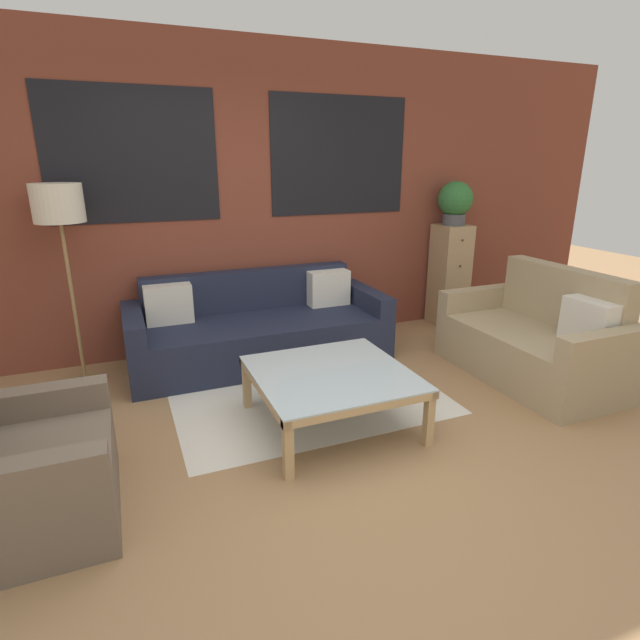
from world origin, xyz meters
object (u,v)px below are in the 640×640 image
coffee_table (331,379)px  drawer_cabinet (449,275)px  armchair_corner (19,474)px  floor_lamp (59,213)px  settee_vintage (535,342)px  potted_plant (455,201)px  couch_dark (259,331)px

coffee_table → drawer_cabinet: 2.65m
armchair_corner → floor_lamp: 2.10m
settee_vintage → potted_plant: bearing=82.1°
armchair_corner → coffee_table: 1.86m
armchair_corner → floor_lamp: size_ratio=0.57×
armchair_corner → potted_plant: potted_plant is taller
armchair_corner → potted_plant: size_ratio=2.02×
couch_dark → coffee_table: couch_dark is taller
coffee_table → drawer_cabinet: bearing=37.1°
armchair_corner → potted_plant: bearing=25.8°
couch_dark → armchair_corner: bearing=-135.5°
settee_vintage → potted_plant: 1.83m
floor_lamp → armchair_corner: bearing=-96.7°
settee_vintage → coffee_table: settee_vintage is taller
couch_dark → floor_lamp: 1.86m
coffee_table → settee_vintage: bearing=2.9°
drawer_cabinet → armchair_corner: bearing=-154.2°
drawer_cabinet → coffee_table: bearing=-142.9°
coffee_table → potted_plant: (2.11, 1.59, 1.00)m
couch_dark → potted_plant: (2.24, 0.24, 1.07)m
armchair_corner → coffee_table: armchair_corner is taller
couch_dark → armchair_corner: 2.38m
settee_vintage → potted_plant: potted_plant is taller
couch_dark → drawer_cabinet: size_ratio=2.08×
couch_dark → coffee_table: size_ratio=2.23×
armchair_corner → couch_dark: bearing=44.5°
settee_vintage → armchair_corner: size_ratio=1.64×
settee_vintage → armchair_corner: (-3.73, -0.40, -0.03)m
drawer_cabinet → potted_plant: (0.00, 0.00, 0.80)m
coffee_table → potted_plant: size_ratio=2.26×
coffee_table → floor_lamp: bearing=137.9°
drawer_cabinet → couch_dark: bearing=-174.0°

